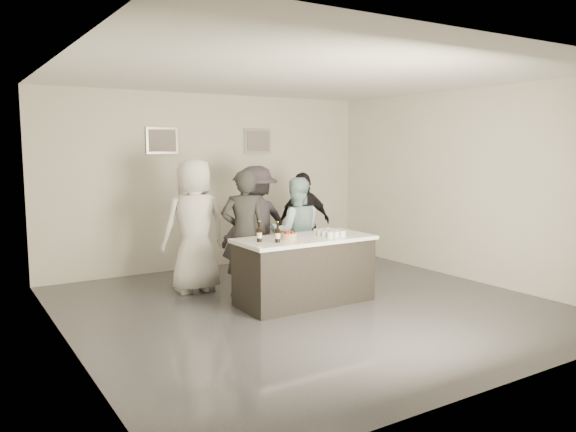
% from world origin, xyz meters
% --- Properties ---
extents(floor, '(6.00, 6.00, 0.00)m').
position_xyz_m(floor, '(0.00, 0.00, 0.00)').
color(floor, '#3D3D42').
rests_on(floor, ground).
extents(ceiling, '(6.00, 6.00, 0.00)m').
position_xyz_m(ceiling, '(0.00, 0.00, 3.00)').
color(ceiling, white).
extents(wall_back, '(6.00, 0.04, 3.00)m').
position_xyz_m(wall_back, '(0.00, 3.00, 1.50)').
color(wall_back, beige).
rests_on(wall_back, ground).
extents(wall_front, '(6.00, 0.04, 3.00)m').
position_xyz_m(wall_front, '(0.00, -3.00, 1.50)').
color(wall_front, beige).
rests_on(wall_front, ground).
extents(wall_left, '(0.04, 6.00, 3.00)m').
position_xyz_m(wall_left, '(-3.00, 0.00, 1.50)').
color(wall_left, beige).
rests_on(wall_left, ground).
extents(wall_right, '(0.04, 6.00, 3.00)m').
position_xyz_m(wall_right, '(3.00, 0.00, 1.50)').
color(wall_right, beige).
rests_on(wall_right, ground).
extents(picture_left, '(0.54, 0.04, 0.44)m').
position_xyz_m(picture_left, '(-0.90, 2.97, 2.20)').
color(picture_left, '#B2B2B7').
rests_on(picture_left, wall_back).
extents(picture_right, '(0.54, 0.04, 0.44)m').
position_xyz_m(picture_right, '(0.90, 2.97, 2.20)').
color(picture_right, '#B2B2B7').
rests_on(picture_right, wall_back).
extents(bar_counter, '(1.86, 0.86, 0.90)m').
position_xyz_m(bar_counter, '(0.04, 0.14, 0.45)').
color(bar_counter, white).
rests_on(bar_counter, ground).
extents(cake, '(0.21, 0.21, 0.07)m').
position_xyz_m(cake, '(-0.21, 0.13, 0.94)').
color(cake, orange).
rests_on(cake, bar_counter).
extents(beer_bottle_a, '(0.07, 0.07, 0.26)m').
position_xyz_m(beer_bottle_a, '(-0.66, 0.14, 1.03)').
color(beer_bottle_a, black).
rests_on(beer_bottle_a, bar_counter).
extents(beer_bottle_b, '(0.07, 0.07, 0.26)m').
position_xyz_m(beer_bottle_b, '(-0.48, -0.02, 1.03)').
color(beer_bottle_b, black).
rests_on(beer_bottle_b, bar_counter).
extents(tumbler_cluster, '(0.30, 0.40, 0.08)m').
position_xyz_m(tumbler_cluster, '(0.40, 0.08, 0.94)').
color(tumbler_cluster, '#CE9413').
rests_on(tumbler_cluster, bar_counter).
extents(candles, '(0.24, 0.08, 0.01)m').
position_xyz_m(candles, '(-0.19, -0.19, 0.90)').
color(candles, pink).
rests_on(candles, bar_counter).
extents(person_main_black, '(0.76, 0.63, 1.79)m').
position_xyz_m(person_main_black, '(-0.47, 0.90, 0.89)').
color(person_main_black, black).
rests_on(person_main_black, ground).
extents(person_main_blue, '(0.98, 0.89, 1.65)m').
position_xyz_m(person_main_blue, '(0.45, 0.99, 0.82)').
color(person_main_blue, '#96C1C4').
rests_on(person_main_blue, ground).
extents(person_guest_left, '(0.97, 0.65, 1.94)m').
position_xyz_m(person_guest_left, '(-0.97, 1.49, 0.97)').
color(person_guest_left, silver).
rests_on(person_guest_left, ground).
extents(person_guest_right, '(1.00, 0.44, 1.68)m').
position_xyz_m(person_guest_right, '(1.04, 1.66, 0.84)').
color(person_guest_right, black).
rests_on(person_guest_right, ground).
extents(person_guest_back, '(1.22, 0.76, 1.81)m').
position_xyz_m(person_guest_back, '(0.11, 1.61, 0.90)').
color(person_guest_back, '#2F2A31').
rests_on(person_guest_back, ground).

